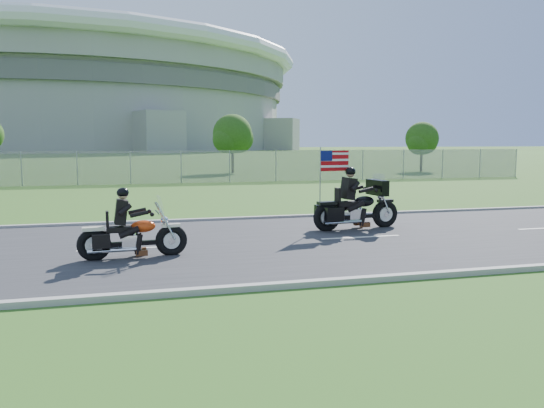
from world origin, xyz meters
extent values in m
plane|color=#304D18|center=(0.00, 0.00, 0.00)|extent=(420.00, 420.00, 0.00)
cube|color=#28282B|center=(0.00, 0.00, 0.02)|extent=(120.00, 8.00, 0.04)
cube|color=#9E9B93|center=(0.00, 4.05, 0.05)|extent=(120.00, 0.18, 0.12)
cube|color=#9E9B93|center=(0.00, -4.05, 0.05)|extent=(120.00, 0.18, 0.12)
cube|color=gray|center=(-5.00, 20.00, 1.00)|extent=(60.00, 0.03, 2.00)
cylinder|color=#A3A099|center=(-20.00, 170.00, 10.00)|extent=(130.00, 130.00, 20.00)
cylinder|color=#605E5B|center=(-20.00, 170.00, 17.00)|extent=(132.00, 132.00, 4.00)
cylinder|color=#A3A099|center=(-20.00, 170.00, 23.00)|extent=(134.00, 134.00, 6.00)
torus|color=white|center=(-20.00, 170.00, 27.00)|extent=(140.40, 140.40, 4.40)
cylinder|color=#382316|center=(6.00, 30.00, 1.26)|extent=(0.22, 0.22, 2.52)
sphere|color=#254512|center=(6.00, 30.00, 3.15)|extent=(3.20, 3.20, 3.20)
sphere|color=#254512|center=(6.64, 30.48, 2.79)|extent=(2.40, 2.40, 2.40)
sphere|color=#254512|center=(5.44, 29.60, 2.70)|extent=(2.24, 2.24, 2.24)
cylinder|color=#382316|center=(22.00, 28.00, 1.12)|extent=(0.22, 0.22, 2.24)
sphere|color=#254512|center=(22.00, 28.00, 2.80)|extent=(2.80, 2.80, 2.80)
sphere|color=#254512|center=(22.56, 28.42, 2.48)|extent=(2.10, 2.10, 2.10)
sphere|color=#254512|center=(21.51, 27.65, 2.40)|extent=(1.96, 1.96, 1.96)
torus|color=black|center=(-0.99, -0.94, 0.37)|extent=(0.72, 0.23, 0.71)
torus|color=black|center=(-2.62, -1.06, 0.37)|extent=(0.72, 0.23, 0.71)
ellipsoid|color=red|center=(-1.59, -0.98, 0.71)|extent=(0.56, 0.35, 0.27)
cube|color=black|center=(-2.09, -1.02, 0.68)|extent=(0.55, 0.33, 0.12)
cube|color=black|center=(-2.04, -1.02, 1.05)|extent=(0.26, 0.40, 0.53)
sphere|color=black|center=(-2.00, -1.01, 1.47)|extent=(0.28, 0.28, 0.26)
cube|color=silver|center=(-1.21, -0.95, 1.18)|extent=(0.07, 0.45, 0.39)
torus|color=black|center=(5.40, 1.43, 0.42)|extent=(0.85, 0.29, 0.83)
torus|color=black|center=(3.50, 1.22, 0.42)|extent=(0.85, 0.29, 0.83)
ellipsoid|color=black|center=(4.69, 1.35, 0.83)|extent=(0.66, 0.43, 0.31)
cube|color=black|center=(4.11, 1.29, 0.78)|extent=(0.65, 0.40, 0.13)
cube|color=black|center=(4.17, 1.30, 1.22)|extent=(0.32, 0.48, 0.62)
sphere|color=black|center=(4.22, 1.30, 1.70)|extent=(0.33, 0.33, 0.30)
cube|color=black|center=(5.12, 1.40, 1.22)|extent=(0.34, 0.92, 0.45)
cube|color=#B70C11|center=(3.81, 1.48, 2.01)|extent=(0.90, 0.12, 0.58)
camera|label=1|loc=(-1.72, -12.76, 2.57)|focal=35.00mm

